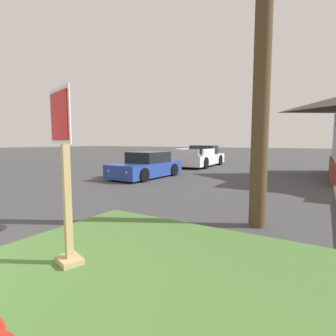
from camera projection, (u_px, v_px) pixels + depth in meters
name	position (u px, v px, depth m)	size (l,w,h in m)	color
grass_corner_patch	(114.00, 286.00, 3.06)	(4.60, 5.01, 0.08)	#477033
stop_sign	(65.00, 181.00, 3.44)	(0.69, 0.38, 2.34)	tan
parked_sedan_blue	(147.00, 166.00, 12.76)	(1.91, 4.10, 1.25)	#233D93
pickup_truck_white	(201.00, 158.00, 18.71)	(2.34, 5.38, 1.48)	silver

